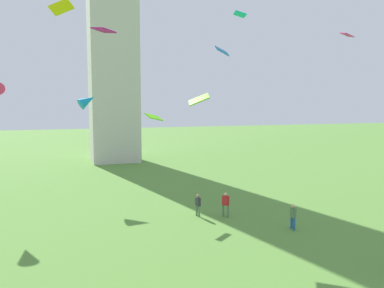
# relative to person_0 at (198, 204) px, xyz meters

# --- Properties ---
(person_0) EXTENTS (0.29, 0.48, 1.55)m
(person_0) POSITION_rel_person_0_xyz_m (0.00, 0.00, 0.00)
(person_0) COLOR #51754C
(person_0) RESTS_ON ground_plane
(person_1) EXTENTS (0.45, 0.51, 1.70)m
(person_1) POSITION_rel_person_0_xyz_m (1.75, -0.72, 0.08)
(person_1) COLOR #51754C
(person_1) RESTS_ON ground_plane
(person_2) EXTENTS (0.30, 0.49, 1.59)m
(person_2) POSITION_rel_person_0_xyz_m (4.57, -4.55, 0.02)
(person_2) COLOR #235693
(person_2) RESTS_ON ground_plane
(kite_flying_0) EXTENTS (1.45, 1.31, 0.65)m
(kite_flying_0) POSITION_rel_person_0_xyz_m (-1.94, 4.59, 5.85)
(kite_flying_0) COLOR #5DDC0A
(kite_flying_1) EXTENTS (1.08, 1.32, 0.32)m
(kite_flying_1) POSITION_rel_person_0_xyz_m (3.05, 0.05, 12.93)
(kite_flying_1) COLOR #04CDCC
(kite_flying_2) EXTENTS (1.41, 1.06, 0.81)m
(kite_flying_2) POSITION_rel_person_0_xyz_m (-8.52, -1.53, 12.07)
(kite_flying_2) COLOR yellow
(kite_flying_3) EXTENTS (1.13, 0.87, 0.48)m
(kite_flying_3) POSITION_rel_person_0_xyz_m (14.86, 3.20, 12.80)
(kite_flying_3) COLOR #DF257F
(kite_flying_4) EXTENTS (1.90, 1.37, 1.55)m
(kite_flying_4) POSITION_rel_person_0_xyz_m (-6.42, 10.65, 7.14)
(kite_flying_4) COLOR #1088CD
(kite_flying_5) EXTENTS (1.42, 1.36, 0.89)m
(kite_flying_5) POSITION_rel_person_0_xyz_m (-0.33, -1.03, 7.13)
(kite_flying_5) COLOR #61C112
(kite_flying_6) EXTENTS (1.92, 1.94, 0.24)m
(kite_flying_6) POSITION_rel_person_0_xyz_m (-5.57, 4.59, 12.14)
(kite_flying_6) COLOR #BD0B84
(kite_flying_7) EXTENTS (1.17, 0.82, 0.87)m
(kite_flying_7) POSITION_rel_person_0_xyz_m (3.26, 3.48, 10.93)
(kite_flying_7) COLOR #1A77BF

